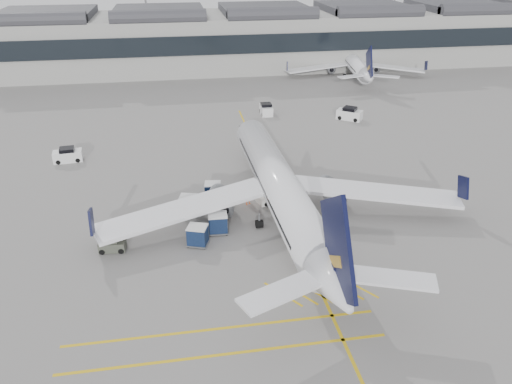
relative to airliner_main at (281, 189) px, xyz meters
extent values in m
plane|color=gray|center=(-9.33, -5.10, -3.04)|extent=(220.00, 220.00, 0.00)
cube|color=#9E9E99|center=(-9.33, 66.90, 2.46)|extent=(200.00, 20.00, 11.00)
cube|color=black|center=(-9.33, 56.70, 3.46)|extent=(200.00, 0.50, 3.60)
cube|color=#38383D|center=(-9.33, 66.90, 8.66)|extent=(200.00, 18.00, 1.40)
cylinder|color=slate|center=(-14.33, 80.90, 9.46)|extent=(0.44, 0.44, 25.00)
cube|color=gold|center=(0.67, 4.90, -3.03)|extent=(0.25, 60.00, 0.01)
cylinder|color=white|center=(-0.02, 0.67, 0.05)|extent=(4.47, 29.55, 3.69)
cone|color=white|center=(-0.46, 17.36, 0.05)|extent=(3.79, 4.02, 3.69)
cone|color=white|center=(0.43, -16.42, 0.45)|extent=(3.82, 4.81, 3.69)
cube|color=white|center=(-9.31, -1.05, -0.83)|extent=(16.92, 8.91, 0.34)
cube|color=white|center=(9.35, -0.56, -0.83)|extent=(17.01, 8.13, 0.34)
cylinder|color=slate|center=(-5.72, 1.01, -1.52)|extent=(2.15, 3.59, 2.06)
cylinder|color=slate|center=(5.66, 1.31, -1.52)|extent=(2.15, 3.59, 2.06)
cube|color=black|center=(0.42, -15.83, 3.20)|extent=(0.49, 7.48, 8.22)
cylinder|color=black|center=(-0.31, 11.96, -2.73)|extent=(0.29, 0.64, 0.63)
cylinder|color=black|center=(-2.41, -1.85, -2.65)|extent=(0.71, 0.80, 0.79)
cylinder|color=black|center=(2.50, -1.72, -2.65)|extent=(0.71, 0.80, 0.79)
cylinder|color=white|center=(26.91, 55.24, -0.58)|extent=(6.28, 23.60, 2.94)
cone|color=white|center=(28.82, 68.37, -0.58)|extent=(3.35, 3.51, 2.94)
cone|color=white|center=(24.96, 41.80, -0.27)|extent=(3.44, 4.13, 2.94)
cube|color=white|center=(19.41, 55.15, -1.28)|extent=(13.56, 5.01, 0.27)
cube|color=white|center=(34.08, 53.01, -1.28)|extent=(13.14, 8.40, 0.27)
cylinder|color=slate|center=(22.49, 56.28, -1.83)|extent=(2.03, 3.02, 1.64)
cylinder|color=slate|center=(31.45, 54.97, -1.83)|extent=(2.03, 3.02, 1.64)
cube|color=black|center=(25.03, 42.26, 1.92)|extent=(1.09, 5.91, 6.54)
cylinder|color=black|center=(28.21, 64.12, -2.79)|extent=(0.29, 0.53, 0.50)
cylinder|color=black|center=(24.70, 53.59, -2.73)|extent=(0.63, 0.70, 0.62)
cylinder|color=black|center=(28.56, 53.03, -2.73)|extent=(0.63, 0.70, 0.62)
cube|color=silver|center=(0.41, 3.33, -2.65)|extent=(4.54, 2.58, 0.79)
cube|color=black|center=(1.50, 3.58, -1.75)|extent=(3.99, 2.04, 1.66)
cube|color=silver|center=(-0.80, 3.06, -1.86)|extent=(1.31, 1.65, 1.01)
cylinder|color=black|center=(-0.96, 2.22, -2.79)|extent=(0.53, 0.31, 0.49)
cylinder|color=black|center=(-1.30, 3.76, -2.79)|extent=(0.53, 0.31, 0.49)
cylinder|color=black|center=(2.11, 2.91, -2.79)|extent=(0.53, 0.31, 0.49)
cylinder|color=black|center=(1.77, 4.45, -2.79)|extent=(0.53, 0.31, 0.49)
cube|color=gray|center=(-6.36, -2.15, -2.84)|extent=(1.91, 1.59, 0.13)
cube|color=#112143|center=(-6.36, -2.15, -1.97)|extent=(1.74, 1.53, 1.58)
cube|color=silver|center=(-6.36, -2.15, -1.14)|extent=(1.80, 1.59, 0.11)
cylinder|color=black|center=(-7.15, -2.72, -2.92)|extent=(0.24, 0.12, 0.24)
cylinder|color=black|center=(-7.11, -1.52, -2.92)|extent=(0.24, 0.12, 0.24)
cylinder|color=black|center=(-5.62, -2.77, -2.92)|extent=(0.24, 0.12, 0.24)
cylinder|color=black|center=(-5.58, -1.57, -2.92)|extent=(0.24, 0.12, 0.24)
cube|color=gray|center=(-6.22, 4.77, -2.85)|extent=(1.95, 1.68, 0.12)
cube|color=#112143|center=(-6.22, 4.77, -2.03)|extent=(1.79, 1.61, 1.50)
cube|color=silver|center=(-6.22, 4.77, -1.24)|extent=(1.84, 1.67, 0.10)
cylinder|color=black|center=(-7.02, 4.31, -2.93)|extent=(0.24, 0.13, 0.23)
cylinder|color=black|center=(-6.86, 5.44, -2.93)|extent=(0.24, 0.13, 0.23)
cylinder|color=black|center=(-5.59, 4.11, -2.93)|extent=(0.24, 0.13, 0.23)
cylinder|color=black|center=(-5.42, 5.23, -2.93)|extent=(0.24, 0.13, 0.23)
cube|color=gray|center=(-8.35, -3.97, -2.85)|extent=(2.20, 2.00, 0.13)
cube|color=#112143|center=(-8.35, -3.97, -2.00)|extent=(2.03, 1.90, 1.55)
cube|color=silver|center=(-8.35, -3.97, -1.19)|extent=(2.10, 1.97, 0.11)
cylinder|color=black|center=(-9.24, -4.28, -2.92)|extent=(0.26, 0.18, 0.23)
cylinder|color=black|center=(-8.86, -3.17, -2.92)|extent=(0.26, 0.18, 0.23)
cylinder|color=black|center=(-7.83, -4.76, -2.92)|extent=(0.26, 0.18, 0.23)
cylinder|color=black|center=(-7.45, -3.66, -2.92)|extent=(0.26, 0.18, 0.23)
cube|color=gray|center=(-8.88, 2.17, -2.85)|extent=(2.07, 1.85, 0.12)
cube|color=#112143|center=(-8.88, 2.17, -2.02)|extent=(1.91, 1.76, 1.51)
cube|color=silver|center=(-8.88, 2.17, -1.23)|extent=(1.97, 1.82, 0.10)
cylinder|color=black|center=(-9.73, 1.80, -2.93)|extent=(0.25, 0.16, 0.23)
cylinder|color=black|center=(-9.45, 2.90, -2.93)|extent=(0.25, 0.16, 0.23)
cylinder|color=black|center=(-8.32, 1.43, -2.93)|extent=(0.25, 0.16, 0.23)
cylinder|color=black|center=(-8.04, 2.54, -2.93)|extent=(0.25, 0.16, 0.23)
imported|color=#FF520D|center=(-2.72, 3.04, -2.06)|extent=(0.86, 0.77, 1.97)
imported|color=#FB420D|center=(-6.50, -2.20, -2.07)|extent=(1.06, 0.90, 1.94)
cube|color=#494D41|center=(-15.82, -3.56, -2.54)|extent=(2.37, 1.54, 0.91)
cube|color=#494D41|center=(-15.82, -3.56, -2.00)|extent=(1.17, 1.17, 0.45)
cylinder|color=black|center=(-16.68, -4.08, -2.79)|extent=(0.52, 0.27, 0.51)
cylinder|color=black|center=(-16.58, -2.91, -2.79)|extent=(0.52, 0.27, 0.51)
cylinder|color=black|center=(-15.06, -4.22, -2.79)|extent=(0.52, 0.27, 0.51)
cylinder|color=black|center=(-14.96, -3.04, -2.79)|extent=(0.52, 0.27, 0.51)
cone|color=#F24C0A|center=(0.89, 19.22, -2.78)|extent=(0.38, 0.38, 0.53)
cone|color=#F24C0A|center=(6.53, 4.01, -2.81)|extent=(0.33, 0.33, 0.46)
cube|color=white|center=(-23.02, 17.93, -2.38)|extent=(3.58, 2.06, 1.33)
cube|color=black|center=(-23.02, 17.93, -1.57)|extent=(1.87, 1.79, 0.57)
cylinder|color=black|center=(-24.08, 17.06, -2.76)|extent=(0.59, 0.27, 0.57)
cylinder|color=black|center=(-24.24, 18.57, -2.76)|extent=(0.59, 0.27, 0.57)
cylinder|color=black|center=(-21.81, 17.30, -2.76)|extent=(0.59, 0.27, 0.57)
cylinder|color=black|center=(-21.97, 18.81, -2.76)|extent=(0.59, 0.27, 0.57)
cube|color=white|center=(4.63, 32.44, -2.38)|extent=(1.75, 3.43, 1.32)
cube|color=black|center=(4.63, 32.44, -1.57)|extent=(1.63, 1.72, 0.57)
cylinder|color=black|center=(5.37, 31.30, -2.76)|extent=(0.22, 0.57, 0.57)
cylinder|color=black|center=(3.86, 31.31, -2.76)|extent=(0.22, 0.57, 0.57)
cylinder|color=black|center=(5.40, 33.57, -2.76)|extent=(0.22, 0.57, 0.57)
cylinder|color=black|center=(3.89, 33.59, -2.76)|extent=(0.22, 0.57, 0.57)
cube|color=white|center=(16.73, 27.79, -2.32)|extent=(4.10, 3.71, 1.45)
cube|color=black|center=(16.73, 27.79, -1.44)|extent=(2.54, 2.52, 0.62)
cylinder|color=black|center=(15.24, 27.86, -2.73)|extent=(0.63, 0.55, 0.62)
cylinder|color=black|center=(16.22, 29.19, -2.73)|extent=(0.63, 0.55, 0.62)
cylinder|color=black|center=(17.24, 26.39, -2.73)|extent=(0.63, 0.55, 0.62)
cylinder|color=black|center=(18.22, 27.72, -2.73)|extent=(0.63, 0.55, 0.62)
camera|label=1|loc=(-9.48, -42.19, 21.32)|focal=35.00mm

